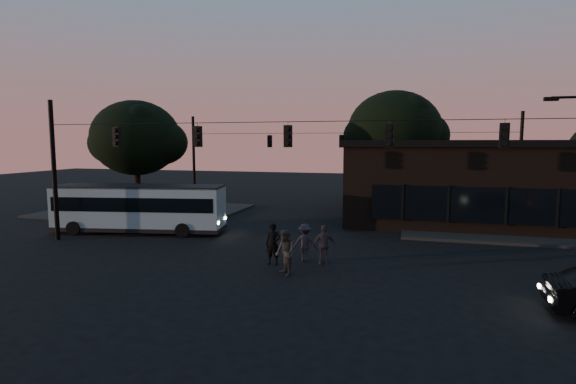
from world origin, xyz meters
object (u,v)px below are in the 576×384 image
(bus, at_px, (139,206))
(pedestrian_d, at_px, (305,243))
(pedestrian_c, at_px, (324,245))
(pedestrian_a, at_px, (273,244))
(pedestrian_b, at_px, (285,252))
(building, at_px, (467,181))

(bus, relative_size, pedestrian_d, 6.04)
(pedestrian_c, xyz_separation_m, pedestrian_d, (-0.91, 0.30, -0.02))
(pedestrian_a, relative_size, pedestrian_b, 0.99)
(building, distance_m, bus, 20.94)
(building, distance_m, pedestrian_c, 14.91)
(pedestrian_c, distance_m, pedestrian_d, 0.96)
(building, bearing_deg, pedestrian_a, -124.12)
(pedestrian_b, bearing_deg, bus, -159.28)
(pedestrian_b, bearing_deg, pedestrian_c, 108.55)
(building, height_order, bus, building)
(building, bearing_deg, bus, -154.27)
(building, xyz_separation_m, pedestrian_b, (-8.30, -14.95, -1.79))
(bus, xyz_separation_m, pedestrian_d, (10.81, -3.60, -0.72))
(pedestrian_a, distance_m, pedestrian_c, 2.21)
(pedestrian_a, xyz_separation_m, pedestrian_d, (1.20, 0.93, -0.07))
(pedestrian_a, xyz_separation_m, pedestrian_c, (2.11, 0.63, -0.05))
(building, relative_size, pedestrian_d, 9.15)
(pedestrian_c, bearing_deg, bus, -38.33)
(pedestrian_a, bearing_deg, pedestrian_b, -58.51)
(pedestrian_b, xyz_separation_m, pedestrian_c, (1.20, 1.97, -0.06))
(building, bearing_deg, pedestrian_c, -118.70)
(building, bearing_deg, pedestrian_d, -122.31)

